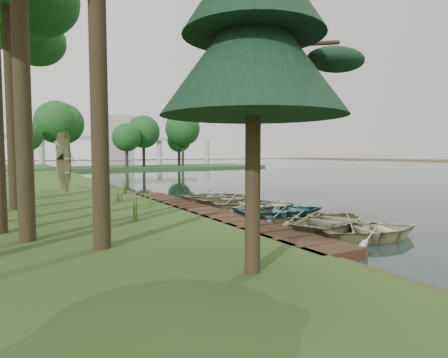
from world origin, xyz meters
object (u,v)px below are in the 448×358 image
rowboat_2 (299,214)px  stored_rowboat (67,188)px  boardwalk (204,213)px  rowboat_1 (333,219)px  rowboat_0 (370,228)px  pine_tree (254,14)px

rowboat_2 → stored_rowboat: bearing=49.7°
boardwalk → stored_rowboat: stored_rowboat is taller
rowboat_1 → stored_rowboat: size_ratio=1.01×
stored_rowboat → rowboat_1: bearing=-133.9°
rowboat_2 → rowboat_0: bearing=-158.3°
rowboat_1 → rowboat_2: rowboat_1 is taller
stored_rowboat → boardwalk: bearing=-134.8°
stored_rowboat → pine_tree: (1.43, -17.91, 4.89)m
rowboat_0 → rowboat_2: (-0.02, 3.35, -0.06)m
rowboat_0 → rowboat_1: 1.56m
boardwalk → rowboat_1: rowboat_1 is taller
rowboat_0 → rowboat_2: size_ratio=1.19×
boardwalk → pine_tree: bearing=-110.1°
rowboat_0 → rowboat_1: rowboat_1 is taller
rowboat_2 → pine_tree: 9.07m
rowboat_0 → rowboat_2: 3.35m
pine_tree → boardwalk: bearing=69.9°
stored_rowboat → pine_tree: size_ratio=0.45×
rowboat_2 → pine_tree: (-5.57, -4.90, 5.22)m
rowboat_0 → rowboat_1: size_ratio=0.92×
boardwalk → stored_rowboat: (-4.41, 9.74, 0.54)m
boardwalk → rowboat_2: (2.59, -3.26, 0.21)m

